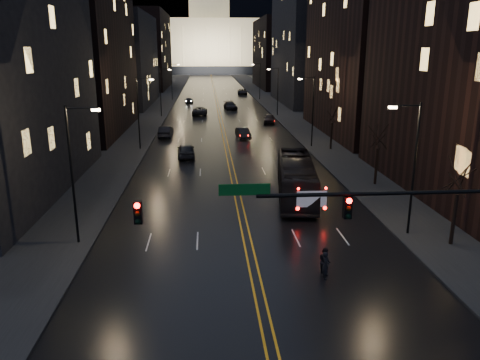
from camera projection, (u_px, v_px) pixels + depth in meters
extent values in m
plane|color=black|center=(266.00, 324.00, 21.56)|extent=(900.00, 900.00, 0.00)
cube|color=black|center=(214.00, 90.00, 146.46)|extent=(20.00, 320.00, 0.02)
cube|color=black|center=(169.00, 90.00, 145.48)|extent=(8.00, 320.00, 0.16)
cube|color=black|center=(259.00, 90.00, 147.41)|extent=(8.00, 320.00, 0.16)
cube|color=orange|center=(214.00, 90.00, 146.46)|extent=(0.62, 320.00, 0.01)
cube|color=black|center=(78.00, 37.00, 68.24)|extent=(12.00, 30.00, 28.00)
cube|color=black|center=(124.00, 60.00, 105.82)|extent=(12.00, 34.00, 20.00)
cube|color=black|center=(148.00, 51.00, 151.40)|extent=(12.00, 40.00, 24.00)
cube|color=black|center=(371.00, 0.00, 65.95)|extent=(12.00, 30.00, 38.00)
cube|color=black|center=(307.00, 46.00, 107.91)|extent=(12.00, 34.00, 26.00)
cube|color=black|center=(277.00, 54.00, 154.57)|extent=(12.00, 40.00, 22.00)
cube|color=black|center=(210.00, 69.00, 261.23)|extent=(90.00, 50.00, 4.00)
cube|color=#FFDB93|center=(210.00, 43.00, 257.47)|extent=(80.00, 36.00, 24.00)
cylinder|color=#D5C289|center=(209.00, 4.00, 252.10)|extent=(22.00, 22.00, 16.00)
cylinder|color=black|center=(394.00, 193.00, 20.28)|extent=(12.00, 0.18, 0.18)
cube|color=black|center=(138.00, 212.00, 19.68)|extent=(0.35, 0.30, 1.00)
cube|color=black|center=(348.00, 207.00, 20.30)|extent=(0.35, 0.30, 1.00)
sphere|color=#FF0705|center=(137.00, 206.00, 19.41)|extent=(0.24, 0.24, 0.24)
sphere|color=#FF0705|center=(349.00, 201.00, 20.03)|extent=(0.24, 0.24, 0.24)
cube|color=#053F14|center=(244.00, 190.00, 19.75)|extent=(2.20, 0.06, 0.50)
cylinder|color=black|center=(414.00, 171.00, 30.72)|extent=(0.16, 0.16, 9.00)
cylinder|color=black|center=(407.00, 106.00, 29.50)|extent=(1.80, 0.10, 0.10)
cube|color=#F8D095|center=(393.00, 107.00, 29.47)|extent=(0.50, 0.25, 0.15)
cylinder|color=black|center=(72.00, 178.00, 29.20)|extent=(0.16, 0.16, 9.00)
cylinder|color=black|center=(81.00, 108.00, 28.11)|extent=(1.80, 0.10, 0.10)
cube|color=#F8D095|center=(96.00, 110.00, 28.20)|extent=(0.50, 0.25, 0.15)
cylinder|color=black|center=(313.00, 113.00, 59.54)|extent=(0.16, 0.16, 9.00)
cylinder|color=black|center=(307.00, 78.00, 58.33)|extent=(1.80, 0.10, 0.10)
cube|color=#F8D095|center=(300.00, 79.00, 58.29)|extent=(0.50, 0.25, 0.15)
cylinder|color=black|center=(138.00, 114.00, 58.03)|extent=(0.16, 0.16, 9.00)
cylinder|color=black|center=(144.00, 79.00, 56.94)|extent=(1.80, 0.10, 0.10)
cube|color=#F8D095|center=(151.00, 80.00, 57.02)|extent=(0.50, 0.25, 0.15)
cylinder|color=black|center=(278.00, 92.00, 88.37)|extent=(0.16, 0.16, 9.00)
cylinder|color=black|center=(273.00, 69.00, 87.15)|extent=(1.80, 0.10, 0.10)
cube|color=#F8D095|center=(269.00, 69.00, 87.12)|extent=(0.50, 0.25, 0.15)
cylinder|color=black|center=(160.00, 93.00, 86.85)|extent=(0.16, 0.16, 9.00)
cylinder|color=black|center=(164.00, 69.00, 85.76)|extent=(1.80, 0.10, 0.10)
cube|color=#F8D095|center=(169.00, 70.00, 85.85)|extent=(0.50, 0.25, 0.15)
cylinder|color=black|center=(260.00, 82.00, 117.19)|extent=(0.16, 0.16, 9.00)
cylinder|color=black|center=(257.00, 64.00, 115.98)|extent=(1.80, 0.10, 0.10)
cube|color=#F8D095|center=(253.00, 65.00, 115.94)|extent=(0.50, 0.25, 0.15)
cylinder|color=black|center=(172.00, 82.00, 115.68)|extent=(0.16, 0.16, 9.00)
cylinder|color=black|center=(175.00, 64.00, 114.58)|extent=(1.80, 0.10, 0.10)
cube|color=#F8D095|center=(178.00, 65.00, 114.67)|extent=(0.50, 0.25, 0.15)
cylinder|color=black|center=(454.00, 220.00, 29.68)|extent=(0.24, 0.24, 3.50)
cylinder|color=black|center=(376.00, 167.00, 43.13)|extent=(0.24, 0.24, 3.50)
cylinder|color=black|center=(331.00, 136.00, 58.50)|extent=(0.24, 0.24, 3.50)
imported|color=black|center=(296.00, 179.00, 39.56)|extent=(4.43, 12.42, 3.38)
imported|color=black|center=(186.00, 150.00, 54.79)|extent=(2.28, 5.01, 1.67)
imported|color=black|center=(166.00, 132.00, 67.52)|extent=(1.80, 5.00, 1.64)
imported|color=black|center=(200.00, 111.00, 90.40)|extent=(2.92, 5.97, 1.63)
imported|color=black|center=(189.00, 101.00, 110.61)|extent=(2.23, 4.56, 1.28)
imported|color=black|center=(243.00, 133.00, 66.72)|extent=(2.12, 4.67, 1.49)
imported|color=black|center=(269.00, 119.00, 80.12)|extent=(2.54, 5.04, 1.65)
imported|color=black|center=(230.00, 106.00, 98.74)|extent=(2.98, 5.82, 1.62)
imported|color=black|center=(242.00, 92.00, 132.38)|extent=(2.82, 5.73, 1.57)
imported|color=black|center=(325.00, 266.00, 25.59)|extent=(0.42, 0.61, 1.61)
imported|color=black|center=(325.00, 261.00, 26.18)|extent=(0.58, 0.84, 1.58)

